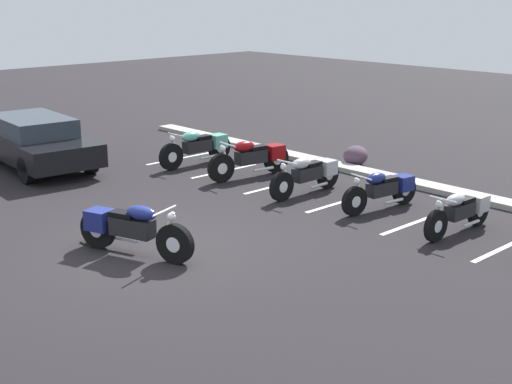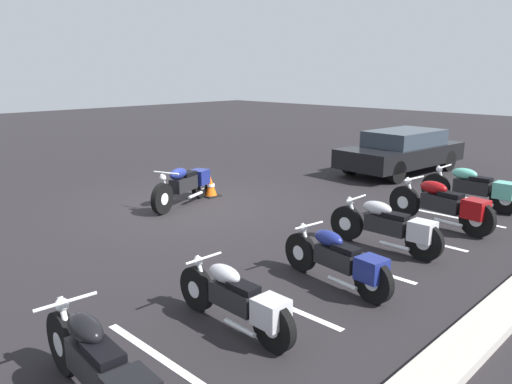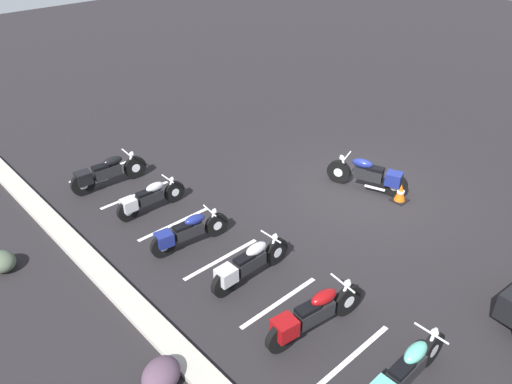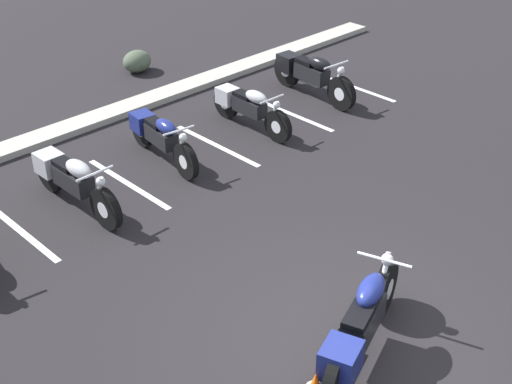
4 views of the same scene
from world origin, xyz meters
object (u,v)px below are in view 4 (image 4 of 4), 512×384
parked_bike_2 (71,179)px  parked_bike_3 (160,136)px  motorcycle_navy_featured (360,326)px  parked_bike_5 (310,73)px  parked_bike_4 (247,106)px  landscape_rock_1 (137,61)px

parked_bike_2 → parked_bike_3: (1.84, 0.27, -0.02)m
motorcycle_navy_featured → parked_bike_3: motorcycle_navy_featured is taller
parked_bike_2 → parked_bike_5: bearing=92.5°
parked_bike_4 → landscape_rock_1: size_ratio=3.00×
parked_bike_4 → parked_bike_3: bearing=-92.9°
parked_bike_2 → landscape_rock_1: (3.92, 3.76, -0.22)m
parked_bike_3 → parked_bike_5: size_ratio=0.91×
motorcycle_navy_featured → parked_bike_2: 5.03m
motorcycle_navy_featured → parked_bike_5: size_ratio=0.99×
parked_bike_4 → motorcycle_navy_featured: bearing=-30.6°
parked_bike_2 → parked_bike_5: (5.60, 0.32, 0.02)m
parked_bike_4 → landscape_rock_1: parked_bike_4 is taller
parked_bike_4 → parked_bike_5: bearing=97.4°
motorcycle_navy_featured → landscape_rock_1: motorcycle_navy_featured is taller
motorcycle_navy_featured → parked_bike_3: 5.44m
parked_bike_3 → parked_bike_5: parked_bike_5 is taller
motorcycle_navy_featured → parked_bike_3: size_ratio=1.09×
motorcycle_navy_featured → parked_bike_5: bearing=26.8°
motorcycle_navy_featured → parked_bike_3: bearing=56.4°
parked_bike_5 → parked_bike_3: bearing=-84.4°
parked_bike_4 → parked_bike_5: size_ratio=0.89×
parked_bike_4 → landscape_rock_1: 3.65m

